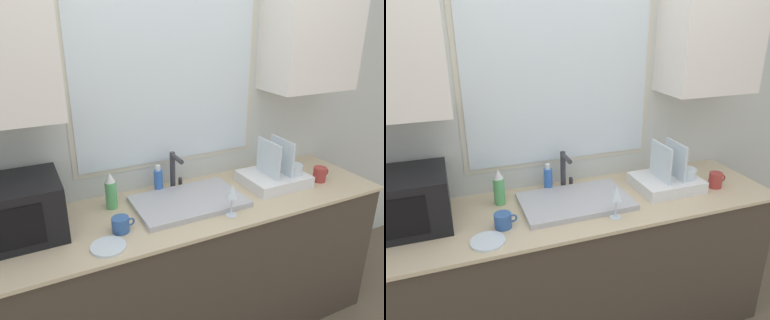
% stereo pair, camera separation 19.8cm
% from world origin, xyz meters
% --- Properties ---
extents(countertop, '(2.33, 0.67, 0.92)m').
position_xyz_m(countertop, '(0.00, 0.32, 0.46)').
color(countertop, '#42382D').
rests_on(countertop, ground_plane).
extents(wall_back, '(6.00, 0.38, 2.60)m').
position_xyz_m(wall_back, '(0.00, 0.62, 1.43)').
color(wall_back, silver).
rests_on(wall_back, ground_plane).
extents(sink_basin, '(0.61, 0.39, 0.03)m').
position_xyz_m(sink_basin, '(-0.02, 0.33, 0.93)').
color(sink_basin, '#B2B2B7').
rests_on(sink_basin, countertop).
extents(faucet, '(0.08, 0.15, 0.24)m').
position_xyz_m(faucet, '(-0.01, 0.53, 1.05)').
color(faucet, '#333338').
rests_on(faucet, countertop).
extents(microwave, '(0.41, 0.37, 0.28)m').
position_xyz_m(microwave, '(-0.89, 0.40, 1.06)').
color(microwave, black).
rests_on(microwave, countertop).
extents(dish_rack, '(0.38, 0.32, 0.29)m').
position_xyz_m(dish_rack, '(0.58, 0.33, 0.97)').
color(dish_rack, white).
rests_on(dish_rack, countertop).
extents(spray_bottle, '(0.06, 0.06, 0.21)m').
position_xyz_m(spray_bottle, '(-0.42, 0.48, 1.02)').
color(spray_bottle, '#59B266').
rests_on(spray_bottle, countertop).
extents(soap_bottle, '(0.05, 0.05, 0.18)m').
position_xyz_m(soap_bottle, '(-0.12, 0.54, 0.99)').
color(soap_bottle, blue).
rests_on(soap_bottle, countertop).
extents(mug_near_sink, '(0.12, 0.09, 0.08)m').
position_xyz_m(mug_near_sink, '(-0.44, 0.21, 0.95)').
color(mug_near_sink, '#335999').
rests_on(mug_near_sink, countertop).
extents(wine_glass, '(0.07, 0.07, 0.18)m').
position_xyz_m(wine_glass, '(0.13, 0.11, 1.05)').
color(wine_glass, silver).
rests_on(wine_glass, countertop).
extents(mug_by_rack, '(0.11, 0.08, 0.09)m').
position_xyz_m(mug_by_rack, '(0.87, 0.24, 0.96)').
color(mug_by_rack, '#A53833').
rests_on(mug_by_rack, countertop).
extents(small_plate, '(0.16, 0.16, 0.01)m').
position_xyz_m(small_plate, '(-0.54, 0.11, 0.92)').
color(small_plate, silver).
rests_on(small_plate, countertop).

